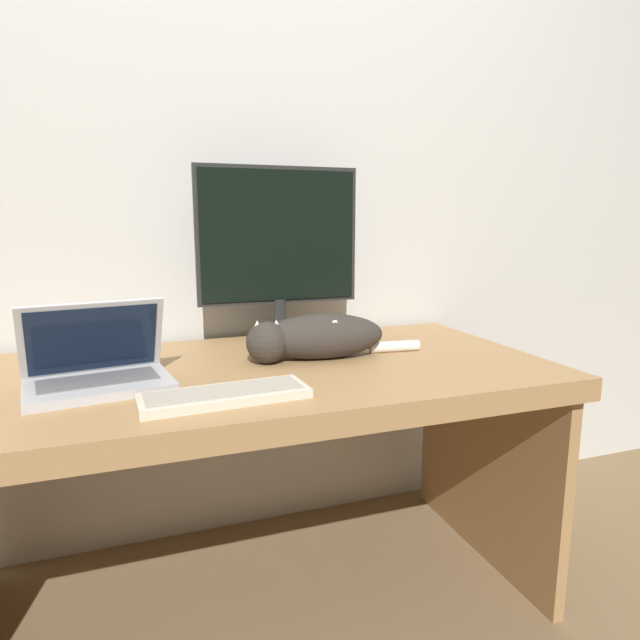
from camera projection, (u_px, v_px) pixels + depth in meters
name	position (u px, v px, depth m)	size (l,w,h in m)	color
wall_back	(217.00, 154.00, 1.73)	(6.40, 0.06, 2.60)	silver
desk	(252.00, 416.00, 1.45)	(1.61, 0.78, 0.70)	#A37A4C
monitor	(279.00, 249.00, 1.67)	(0.51, 0.19, 0.55)	#282828
laptop	(97.00, 370.00, 1.24)	(0.35, 0.25, 0.20)	#B7B7BC
external_keyboard	(225.00, 395.00, 1.16)	(0.37, 0.15, 0.02)	beige
cat	(314.00, 336.00, 1.50)	(0.52, 0.17, 0.13)	#332D28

